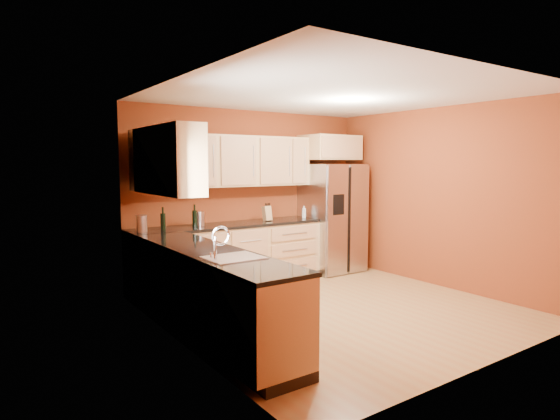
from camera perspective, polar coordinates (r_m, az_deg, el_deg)
name	(u,v)px	position (r m, az deg, el deg)	size (l,w,h in m)	color
floor	(335,309)	(5.94, 6.70, -11.88)	(4.00, 4.00, 0.00)	#A67240
ceiling	(337,95)	(5.72, 7.01, 13.79)	(4.00, 4.00, 0.00)	silver
wall_back	(251,195)	(7.30, -3.60, 1.83)	(4.00, 0.04, 2.60)	maroon
wall_front	(491,221)	(4.40, 24.37, -1.22)	(4.00, 0.04, 2.60)	maroon
wall_left	(180,214)	(4.62, -12.09, -0.54)	(0.04, 4.00, 2.60)	maroon
wall_right	(440,197)	(7.17, 18.93, 1.46)	(0.04, 4.00, 2.60)	maroon
base_cabinets_back	(229,256)	(6.89, -6.20, -5.65)	(2.90, 0.60, 0.88)	tan
base_cabinets_left	(210,296)	(4.90, -8.59, -10.36)	(0.60, 2.80, 0.88)	tan
countertop_back	(229,225)	(6.80, -6.20, -1.86)	(2.90, 0.62, 0.04)	black
countertop_left	(210,252)	(4.80, -8.56, -5.06)	(0.62, 2.80, 0.04)	black
upper_cabinets_back	(242,161)	(7.02, -4.69, 5.96)	(2.30, 0.33, 0.75)	tan
upper_cabinets_left	(167,160)	(5.33, -13.58, 5.91)	(0.33, 1.35, 0.75)	tan
corner_upper_cabinet	(152,161)	(6.27, -15.29, 5.81)	(0.62, 0.33, 0.75)	tan
over_fridge_cabinet	(330,148)	(7.84, 6.08, 7.56)	(0.92, 0.60, 0.40)	tan
refrigerator	(332,218)	(7.83, 6.35, -0.94)	(0.90, 0.75, 1.78)	#B9B9BE
window	(204,191)	(4.15, -9.25, 2.29)	(0.03, 0.90, 1.00)	white
sink_faucet	(234,242)	(4.33, -5.68, -3.91)	(0.50, 0.42, 0.30)	silver
canister_left	(142,224)	(6.21, -16.50, -1.60)	(0.13, 0.13, 0.22)	#B9B9BE
canister_right	(200,219)	(6.62, -9.73, -1.07)	(0.12, 0.12, 0.20)	#B9B9BE
wine_bottle_a	(163,218)	(6.34, -14.08, -1.00)	(0.07, 0.07, 0.30)	black
wine_bottle_b	(195,215)	(6.59, -10.35, -0.65)	(0.07, 0.07, 0.31)	black
knife_block	(267,214)	(7.12, -1.59, -0.43)	(0.11, 0.10, 0.22)	#AC8453
soap_dispenser	(304,212)	(7.51, 2.93, -0.23)	(0.06, 0.06, 0.19)	silver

